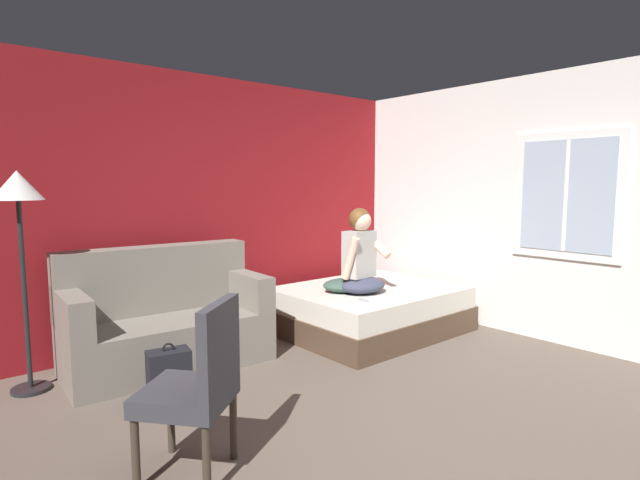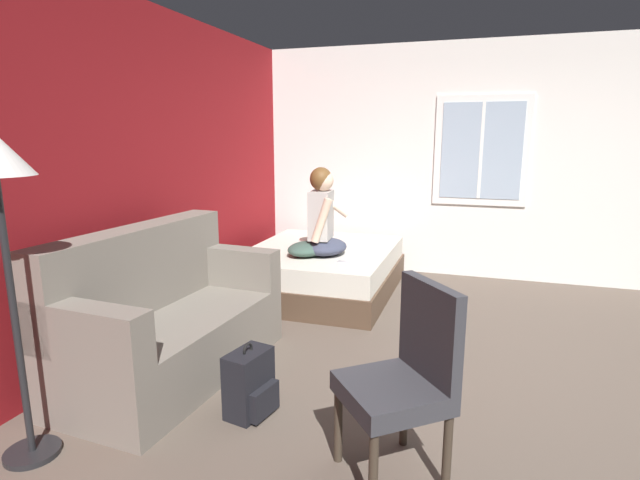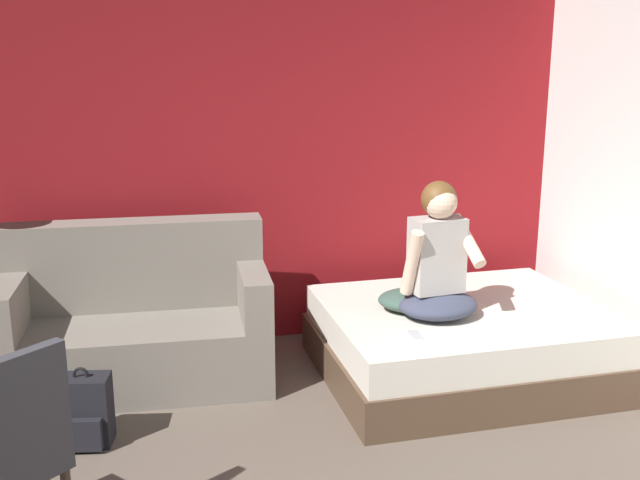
{
  "view_description": "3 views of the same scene",
  "coord_description": "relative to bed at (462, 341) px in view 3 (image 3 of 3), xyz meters",
  "views": [
    {
      "loc": [
        -2.3,
        -1.74,
        1.6
      ],
      "look_at": [
        0.83,
        1.94,
        1.06
      ],
      "focal_mm": 28.0,
      "sensor_mm": 36.0,
      "label": 1
    },
    {
      "loc": [
        -3.37,
        0.37,
        1.67
      ],
      "look_at": [
        0.71,
        1.69,
        0.76
      ],
      "focal_mm": 28.0,
      "sensor_mm": 36.0,
      "label": 2
    },
    {
      "loc": [
        -0.55,
        -2.37,
        2.13
      ],
      "look_at": [
        0.49,
        1.68,
        1.08
      ],
      "focal_mm": 42.0,
      "sensor_mm": 36.0,
      "label": 3
    }
  ],
  "objects": [
    {
      "name": "side_chair",
      "position": [
        -2.68,
        -1.3,
        0.3
      ],
      "size": [
        0.65,
        0.65,
        0.98
      ],
      "color": "#382D23",
      "rests_on": "ground"
    },
    {
      "name": "backpack",
      "position": [
        -2.43,
        -0.34,
        -0.04
      ],
      "size": [
        0.33,
        0.28,
        0.46
      ],
      "color": "black",
      "rests_on": "ground"
    },
    {
      "name": "throw_pillow",
      "position": [
        -0.34,
        0.02,
        0.31
      ],
      "size": [
        0.57,
        0.49,
        0.14
      ],
      "primitive_type": "ellipsoid",
      "rotation": [
        0.0,
        0.0,
        -0.3
      ],
      "color": "#385147",
      "rests_on": "bed"
    },
    {
      "name": "bed",
      "position": [
        0.0,
        0.0,
        0.0
      ],
      "size": [
        1.86,
        1.52,
        0.48
      ],
      "color": "#4C3828",
      "rests_on": "ground"
    },
    {
      "name": "couch",
      "position": [
        -2.12,
        0.46,
        0.16
      ],
      "size": [
        1.75,
        0.93,
        1.04
      ],
      "color": "slate",
      "rests_on": "ground"
    },
    {
      "name": "person_seated",
      "position": [
        -0.25,
        -0.1,
        0.6
      ],
      "size": [
        0.56,
        0.49,
        0.88
      ],
      "color": "#383D51",
      "rests_on": "bed"
    },
    {
      "name": "wall_back_accent",
      "position": [
        -1.56,
        1.08,
        1.11
      ],
      "size": [
        10.35,
        0.16,
        2.7
      ],
      "primitive_type": "cube",
      "color": "maroon",
      "rests_on": "ground"
    },
    {
      "name": "cell_phone",
      "position": [
        -0.51,
        -0.4,
        0.25
      ],
      "size": [
        0.08,
        0.15,
        0.01
      ],
      "primitive_type": "cube",
      "rotation": [
        0.0,
        0.0,
        6.19
      ],
      "color": "#B7B7BC",
      "rests_on": "bed"
    }
  ]
}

